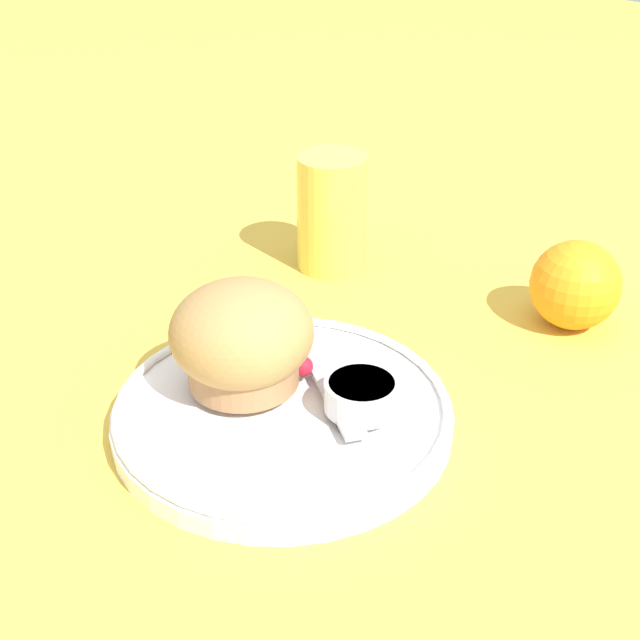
% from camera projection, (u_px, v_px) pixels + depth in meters
% --- Properties ---
extents(ground_plane, '(3.00, 3.00, 0.00)m').
position_uv_depth(ground_plane, '(311.00, 413.00, 0.61)').
color(ground_plane, gold).
extents(plate, '(0.23, 0.23, 0.02)m').
position_uv_depth(plate, '(283.00, 413.00, 0.60)').
color(plate, white).
rests_on(plate, ground_plane).
extents(muffin, '(0.10, 0.10, 0.07)m').
position_uv_depth(muffin, '(242.00, 339.00, 0.59)').
color(muffin, '#9E7047').
rests_on(muffin, plate).
extents(cream_ramekin, '(0.05, 0.05, 0.02)m').
position_uv_depth(cream_ramekin, '(361.00, 393.00, 0.58)').
color(cream_ramekin, silver).
rests_on(cream_ramekin, plate).
extents(berry_pair, '(0.03, 0.01, 0.01)m').
position_uv_depth(berry_pair, '(295.00, 363.00, 0.62)').
color(berry_pair, '#B7192D').
rests_on(berry_pair, plate).
extents(butter_knife, '(0.15, 0.11, 0.00)m').
position_uv_depth(butter_knife, '(318.00, 364.00, 0.63)').
color(butter_knife, '#B7B7BC').
rests_on(butter_knife, plate).
extents(orange_fruit, '(0.07, 0.07, 0.07)m').
position_uv_depth(orange_fruit, '(575.00, 285.00, 0.70)').
color(orange_fruit, orange).
rests_on(orange_fruit, ground_plane).
extents(juice_glass, '(0.06, 0.06, 0.10)m').
position_uv_depth(juice_glass, '(332.00, 213.00, 0.78)').
color(juice_glass, '#EAD14C').
rests_on(juice_glass, ground_plane).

